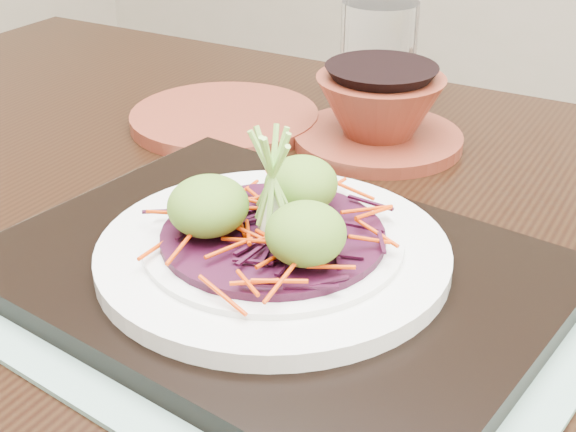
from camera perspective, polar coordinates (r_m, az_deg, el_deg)
The scene contains 11 objects.
dining_table at distance 0.67m, azimuth -0.69°, elevation -9.88°, with size 1.30×0.88×0.81m.
placemat at distance 0.56m, azimuth -1.04°, elevation -4.85°, with size 0.43×0.33×0.00m, color #7DA29A.
serving_tray at distance 0.56m, azimuth -1.04°, elevation -3.96°, with size 0.37×0.28×0.02m, color black.
white_plate at distance 0.55m, azimuth -1.06°, elevation -2.51°, with size 0.24×0.24×0.02m.
cabbage_bed at distance 0.54m, azimuth -1.07°, elevation -1.40°, with size 0.15×0.15×0.01m, color #350A20.
carrot_julienne at distance 0.54m, azimuth -1.08°, elevation -0.71°, with size 0.19×0.19×0.01m, color #C83303, non-canonical shape.
guacamole_scoops at distance 0.53m, azimuth -1.13°, elevation 0.59°, with size 0.13×0.12×0.04m.
scallion_garnish at distance 0.52m, azimuth -1.11°, elevation 2.41°, with size 0.06×0.06×0.08m, color #88C44E, non-canonical shape.
terracotta_side_plate at distance 0.84m, azimuth -4.54°, elevation 6.94°, with size 0.19×0.19×0.01m, color maroon.
water_glass at distance 0.87m, azimuth 6.43°, elevation 11.23°, with size 0.08×0.08×0.11m, color white.
terracotta_bowl_set at distance 0.78m, azimuth 6.49°, elevation 7.15°, with size 0.21×0.21×0.07m.
Camera 1 is at (0.27, -0.47, 1.11)m, focal length 50.00 mm.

